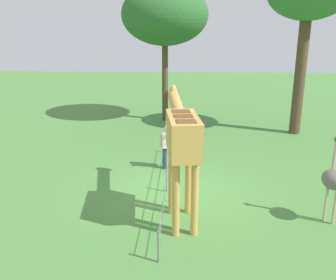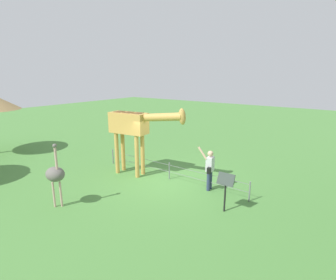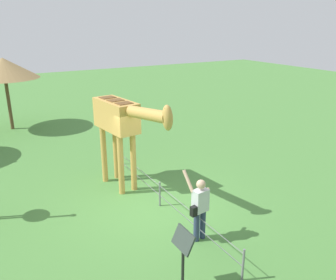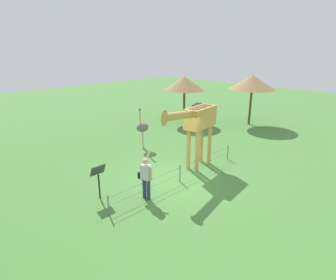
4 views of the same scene
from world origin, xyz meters
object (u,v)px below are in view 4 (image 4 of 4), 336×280
Objects in this scene: visitor at (146,176)px; shade_hut_far at (252,82)px; ostrich at (142,127)px; shade_hut_near at (184,83)px; zebra at (197,110)px; info_sign at (98,175)px; giraffe at (197,122)px.

shade_hut_far is (-12.16, -2.73, 2.05)m from visitor.
shade_hut_near is at bearing -159.88° from ostrich.
shade_hut_far is (-8.64, 1.53, 1.78)m from ostrich.
zebra is 10.91m from info_sign.
shade_hut_near is 0.96× the size of shade_hut_far.
shade_hut_far reaches higher than visitor.
shade_hut_near is (-5.77, -2.11, 1.65)m from ostrich.
zebra is at bearing -141.15° from giraffe.
visitor is at bearing 34.47° from shade_hut_near.
shade_hut_far is at bearing -167.36° from visitor.
shade_hut_far reaches higher than giraffe.
visitor is 0.53× the size of shade_hut_near.
info_sign is at bearing 20.29° from zebra.
zebra is (-9.03, -5.00, 0.26)m from visitor.
shade_hut_far is at bearing 143.99° from zebra.
shade_hut_near is at bearing -51.75° from shade_hut_far.
shade_hut_far is at bearing -173.56° from info_sign.
visitor is 12.63m from shade_hut_far.
visitor reaches higher than info_sign.
visitor is 0.77× the size of ostrich.
giraffe is 4.85m from info_sign.
zebra is 4.26m from shade_hut_far.
ostrich is 5.61m from info_sign.
giraffe is at bearing 88.81° from ostrich.
info_sign is at bearing -45.45° from visitor.
zebra reaches higher than info_sign.
zebra is at bearing 79.42° from shade_hut_near.
giraffe is 8.31m from shade_hut_near.
visitor is at bearing 8.26° from giraffe.
ostrich is at bearing -10.05° from shade_hut_far.
info_sign is at bearing 6.44° from shade_hut_far.
giraffe is 2.05× the size of zebra.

